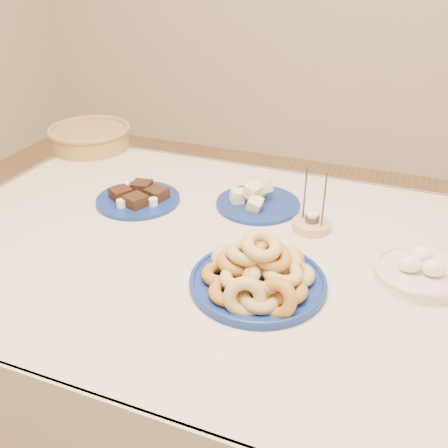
% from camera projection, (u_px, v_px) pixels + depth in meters
% --- Properties ---
extents(ground, '(5.00, 5.00, 0.00)m').
position_uv_depth(ground, '(229.00, 435.00, 1.69)').
color(ground, '#966C47').
rests_on(ground, ground).
extents(dining_table, '(1.71, 1.11, 0.75)m').
position_uv_depth(dining_table, '(231.00, 281.00, 1.37)').
color(dining_table, brown).
rests_on(dining_table, ground).
extents(donut_platter, '(0.38, 0.38, 0.15)m').
position_uv_depth(donut_platter, '(258.00, 274.00, 1.15)').
color(donut_platter, navy).
rests_on(donut_platter, dining_table).
extents(melon_plate, '(0.31, 0.31, 0.09)m').
position_uv_depth(melon_plate, '(257.00, 198.00, 1.52)').
color(melon_plate, navy).
rests_on(melon_plate, dining_table).
extents(brownie_plate, '(0.31, 0.31, 0.05)m').
position_uv_depth(brownie_plate, '(138.00, 198.00, 1.55)').
color(brownie_plate, navy).
rests_on(brownie_plate, dining_table).
extents(wicker_basket, '(0.39, 0.39, 0.08)m').
position_uv_depth(wicker_basket, '(90.00, 136.00, 1.94)').
color(wicker_basket, olive).
rests_on(wicker_basket, dining_table).
extents(candle_holder, '(0.14, 0.14, 0.18)m').
position_uv_depth(candle_holder, '(312.00, 224.00, 1.40)').
color(candle_holder, tan).
rests_on(candle_holder, dining_table).
extents(egg_bowl, '(0.27, 0.27, 0.07)m').
position_uv_depth(egg_bowl, '(419.00, 271.00, 1.19)').
color(egg_bowl, beige).
rests_on(egg_bowl, dining_table).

